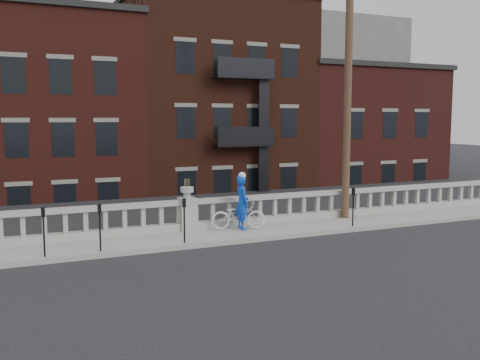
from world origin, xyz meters
name	(u,v)px	position (x,y,z in m)	size (l,w,h in m)	color
ground	(234,262)	(0.00, 0.00, 0.00)	(120.00, 120.00, 0.00)	black
sidewalk	(197,238)	(0.00, 3.00, 0.07)	(32.00, 2.20, 0.15)	gray
balustrade	(187,216)	(0.00, 3.95, 0.64)	(28.00, 0.34, 1.03)	gray
planter_pedestal	(187,210)	(0.00, 3.95, 0.83)	(0.55, 0.55, 1.76)	gray
lower_level	(103,138)	(0.56, 23.04, 2.63)	(80.00, 44.00, 20.80)	#605E59
utility_pole	(348,83)	(6.20, 3.60, 5.24)	(1.60, 0.28, 10.00)	#422D1E
parking_meter_a	(44,226)	(-4.71, 2.15, 1.00)	(0.10, 0.09, 1.36)	black
parking_meter_b	(100,222)	(-3.21, 2.15, 1.00)	(0.10, 0.09, 1.36)	black
parking_meter_c	(184,215)	(-0.70, 2.15, 1.00)	(0.10, 0.09, 1.36)	black
parking_meter_d	(353,202)	(5.50, 2.15, 1.00)	(0.10, 0.09, 1.36)	black
bicycle	(238,215)	(1.63, 3.36, 0.63)	(0.64, 1.84, 0.97)	silver
cyclist	(242,202)	(1.73, 3.26, 1.08)	(0.68, 0.44, 1.86)	#0C3EBC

